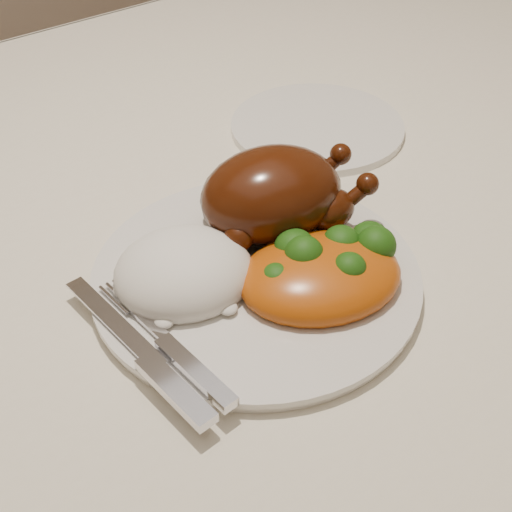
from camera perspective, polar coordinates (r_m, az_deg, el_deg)
dining_table at (r=0.78m, az=-11.89°, el=-4.97°), size 1.60×0.90×0.76m
tablecloth at (r=0.73m, az=-12.65°, el=-0.91°), size 1.73×1.03×0.18m
dinner_plate at (r=0.65m, az=-0.00°, el=-1.78°), size 0.31×0.31×0.01m
side_plate at (r=0.87m, az=4.92°, el=10.28°), size 0.27×0.27×0.01m
roast_chicken at (r=0.67m, az=1.60°, el=5.00°), size 0.18×0.14×0.09m
rice_mound at (r=0.63m, az=-5.80°, el=-1.37°), size 0.16×0.15×0.06m
mac_and_cheese at (r=0.63m, az=5.58°, el=-1.02°), size 0.18×0.16×0.06m
cutlery at (r=0.57m, az=-7.35°, el=-8.18°), size 0.04×0.20×0.01m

